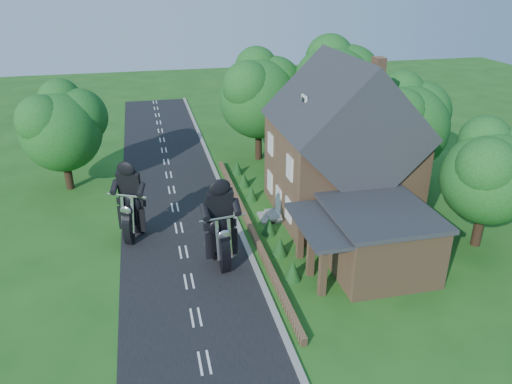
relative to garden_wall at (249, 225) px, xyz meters
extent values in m
plane|color=#1D5217|center=(-4.30, -5.00, -0.20)|extent=(120.00, 120.00, 0.00)
cube|color=black|center=(-4.30, -5.00, -0.19)|extent=(7.00, 80.00, 0.02)
cube|color=gray|center=(-0.65, -5.00, -0.14)|extent=(0.30, 80.00, 0.12)
cube|color=brown|center=(0.00, 0.00, 0.00)|extent=(0.30, 22.00, 0.40)
cube|color=brown|center=(6.20, 1.00, 2.80)|extent=(8.00, 8.00, 6.00)
cube|color=#25272C|center=(6.20, 1.00, 5.80)|extent=(8.48, 8.64, 8.48)
cube|color=brown|center=(8.20, 1.00, 9.00)|extent=(0.60, 0.90, 1.60)
cube|color=white|center=(3.60, 1.00, 7.30)|extent=(0.12, 0.80, 0.90)
cube|color=black|center=(3.54, 1.00, 7.30)|extent=(0.04, 0.55, 0.65)
cube|color=white|center=(2.14, 1.00, 0.85)|extent=(0.10, 1.10, 2.10)
cube|color=gray|center=(1.80, 1.00, -0.05)|extent=(0.80, 1.60, 0.30)
cube|color=gray|center=(1.30, 1.00, -0.12)|extent=(0.80, 1.60, 0.15)
cube|color=white|center=(2.14, -1.20, 1.40)|extent=(0.10, 1.10, 1.40)
cube|color=black|center=(2.12, -1.20, 1.40)|extent=(0.04, 0.92, 1.22)
cube|color=white|center=(2.14, 3.20, 1.40)|extent=(0.10, 1.10, 1.40)
cube|color=black|center=(2.12, 3.20, 1.40)|extent=(0.04, 0.92, 1.22)
cube|color=white|center=(2.14, -1.20, 4.10)|extent=(0.10, 1.10, 1.40)
cube|color=black|center=(2.12, -1.20, 4.10)|extent=(0.04, 0.92, 1.22)
cube|color=white|center=(2.14, 3.20, 4.10)|extent=(0.10, 1.10, 1.40)
cube|color=black|center=(2.12, 3.20, 4.10)|extent=(0.04, 0.92, 1.22)
cube|color=brown|center=(5.70, -5.80, 1.40)|extent=(5.00, 5.60, 3.20)
cube|color=#25272C|center=(5.70, -5.80, 3.12)|extent=(5.30, 5.94, 0.24)
cube|color=#25272C|center=(2.60, -5.80, 2.75)|extent=(2.60, 5.32, 0.22)
cube|color=brown|center=(2.00, -7.60, 1.20)|extent=(0.35, 0.35, 2.80)
cube|color=brown|center=(2.00, -5.80, 1.20)|extent=(0.35, 0.35, 2.80)
cube|color=brown|center=(2.00, -4.00, 1.20)|extent=(0.35, 0.35, 2.80)
cylinder|color=black|center=(12.70, -5.00, 1.20)|extent=(0.56, 0.56, 2.80)
sphere|color=#164D19|center=(12.70, -5.00, 4.03)|extent=(5.20, 5.20, 5.20)
sphere|color=#164D19|center=(13.87, -4.48, 4.81)|extent=(3.74, 3.74, 3.74)
sphere|color=#164D19|center=(11.79, -5.78, 5.07)|extent=(3.22, 3.22, 3.22)
sphere|color=#164D19|center=(12.80, -3.96, 5.85)|extent=(2.86, 2.86, 2.86)
cylinder|color=black|center=(12.20, 3.50, 1.30)|extent=(0.56, 0.56, 3.00)
sphere|color=#164D19|center=(12.20, 3.50, 4.45)|extent=(6.00, 6.00, 6.00)
sphere|color=#164D19|center=(13.55, 4.10, 5.35)|extent=(4.32, 4.32, 4.32)
sphere|color=#164D19|center=(11.15, 2.60, 5.65)|extent=(3.72, 3.72, 3.72)
sphere|color=#164D19|center=(12.30, 4.70, 6.55)|extent=(3.30, 3.30, 3.30)
cylinder|color=black|center=(9.70, 11.00, 1.60)|extent=(0.56, 0.56, 3.60)
sphere|color=#164D19|center=(9.70, 11.00, 5.38)|extent=(7.20, 7.20, 7.20)
sphere|color=#164D19|center=(11.32, 11.72, 6.46)|extent=(5.18, 5.18, 5.18)
sphere|color=#164D19|center=(8.44, 9.92, 6.82)|extent=(4.46, 4.46, 4.46)
sphere|color=#164D19|center=(9.80, 12.44, 7.90)|extent=(3.96, 3.96, 3.96)
cylinder|color=black|center=(3.70, 12.00, 1.50)|extent=(0.56, 0.56, 3.40)
sphere|color=#164D19|center=(3.70, 12.00, 4.96)|extent=(6.40, 6.40, 6.40)
sphere|color=#164D19|center=(5.14, 12.64, 5.92)|extent=(4.61, 4.61, 4.61)
sphere|color=#164D19|center=(2.58, 11.04, 6.24)|extent=(3.97, 3.97, 3.97)
sphere|color=#164D19|center=(3.80, 13.28, 7.20)|extent=(3.52, 3.52, 3.52)
cylinder|color=black|center=(-11.30, 9.00, 1.20)|extent=(0.56, 0.56, 2.80)
sphere|color=#164D19|center=(-11.30, 9.00, 4.14)|extent=(5.60, 5.60, 5.60)
sphere|color=#164D19|center=(-10.04, 9.56, 4.98)|extent=(4.03, 4.03, 4.03)
sphere|color=#164D19|center=(-12.28, 8.16, 5.26)|extent=(3.47, 3.47, 3.47)
sphere|color=#164D19|center=(-11.20, 10.12, 6.10)|extent=(3.08, 3.08, 3.08)
cone|color=#123914|center=(1.00, -6.00, 0.35)|extent=(0.90, 0.90, 1.10)
cone|color=#123914|center=(1.00, -3.50, 0.35)|extent=(0.90, 0.90, 1.10)
cone|color=#123914|center=(1.00, -1.00, 0.35)|extent=(0.90, 0.90, 1.10)
cone|color=#123914|center=(1.00, 4.00, 0.35)|extent=(0.90, 0.90, 1.10)
cone|color=#123914|center=(1.00, 6.50, 0.35)|extent=(0.90, 0.90, 1.10)
cone|color=#123914|center=(1.00, 9.00, 0.35)|extent=(0.90, 0.90, 1.10)
camera|label=1|loc=(-5.81, -26.88, 14.59)|focal=35.00mm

